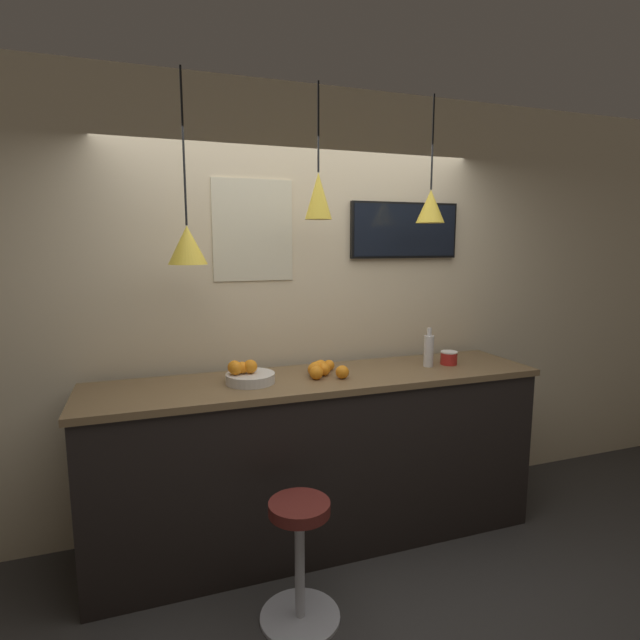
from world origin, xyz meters
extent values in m
plane|color=#33302D|center=(0.00, 0.00, 0.00)|extent=(14.00, 14.00, 0.00)
cube|color=beige|center=(0.00, 1.06, 1.45)|extent=(8.00, 0.06, 2.90)
cube|color=black|center=(0.00, 0.63, 0.52)|extent=(2.75, 0.60, 1.04)
cube|color=brown|center=(0.00, 0.63, 1.06)|extent=(2.79, 0.64, 0.04)
cylinder|color=#B7B7BC|center=(-0.33, 0.01, 0.01)|extent=(0.41, 0.41, 0.02)
cylinder|color=#B7B7BC|center=(-0.33, 0.01, 0.30)|extent=(0.05, 0.05, 0.56)
cylinder|color=#5B1E19|center=(-0.33, 0.01, 0.60)|extent=(0.31, 0.31, 0.06)
cylinder|color=beige|center=(-0.43, 0.63, 1.11)|extent=(0.29, 0.29, 0.06)
sphere|color=orange|center=(-0.52, 0.62, 1.17)|extent=(0.08, 0.08, 0.08)
sphere|color=orange|center=(-0.43, 0.63, 1.18)|extent=(0.08, 0.08, 0.08)
sphere|color=orange|center=(-0.52, 0.64, 1.18)|extent=(0.08, 0.08, 0.08)
sphere|color=orange|center=(-0.48, 0.64, 1.17)|extent=(0.07, 0.07, 0.07)
sphere|color=orange|center=(0.00, 0.68, 1.12)|extent=(0.08, 0.08, 0.08)
sphere|color=orange|center=(0.03, 0.63, 1.12)|extent=(0.08, 0.08, 0.08)
sphere|color=orange|center=(0.10, 0.74, 1.11)|extent=(0.07, 0.07, 0.07)
sphere|color=orange|center=(-0.01, 0.70, 1.12)|extent=(0.08, 0.08, 0.08)
sphere|color=orange|center=(-0.03, 0.64, 1.12)|extent=(0.09, 0.09, 0.09)
sphere|color=orange|center=(-0.04, 0.57, 1.12)|extent=(0.08, 0.08, 0.08)
sphere|color=orange|center=(0.11, 0.53, 1.12)|extent=(0.08, 0.08, 0.08)
sphere|color=orange|center=(0.03, 0.70, 1.12)|extent=(0.08, 0.08, 0.08)
cylinder|color=silver|center=(0.76, 0.63, 1.18)|extent=(0.06, 0.06, 0.21)
cylinder|color=silver|center=(0.76, 0.63, 1.31)|extent=(0.03, 0.03, 0.05)
cylinder|color=red|center=(0.92, 0.63, 1.12)|extent=(0.11, 0.11, 0.08)
cylinder|color=white|center=(0.92, 0.63, 1.17)|extent=(0.11, 0.11, 0.01)
cylinder|color=black|center=(-0.76, 0.66, 2.39)|extent=(0.01, 0.01, 0.82)
cone|color=gold|center=(-0.76, 0.66, 1.88)|extent=(0.21, 0.21, 0.21)
sphere|color=#F9EFCC|center=(-0.76, 0.66, 1.79)|extent=(0.04, 0.04, 0.04)
cylinder|color=black|center=(0.00, 0.66, 2.55)|extent=(0.01, 0.01, 0.50)
cone|color=gold|center=(0.00, 0.66, 2.16)|extent=(0.16, 0.16, 0.27)
sphere|color=#F9EFCC|center=(0.00, 0.66, 2.05)|extent=(0.04, 0.04, 0.04)
cylinder|color=black|center=(0.76, 0.66, 2.51)|extent=(0.01, 0.01, 0.58)
cone|color=gold|center=(0.76, 0.66, 2.12)|extent=(0.18, 0.18, 0.21)
sphere|color=#F9EFCC|center=(0.76, 0.66, 2.04)|extent=(0.04, 0.04, 0.04)
cube|color=black|center=(0.77, 1.01, 1.98)|extent=(0.82, 0.04, 0.39)
cube|color=black|center=(0.77, 0.99, 1.98)|extent=(0.79, 0.01, 0.36)
cube|color=beige|center=(-0.32, 1.02, 1.97)|extent=(0.52, 0.01, 0.64)
camera|label=1|loc=(-0.98, -2.17, 1.89)|focal=28.00mm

